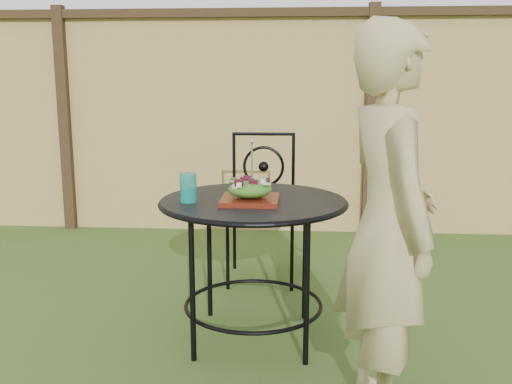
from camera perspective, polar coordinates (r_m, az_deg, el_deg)
ground at (r=3.03m, az=-9.75°, el=-14.36°), size 60.00×60.00×0.00m
fence at (r=4.90m, az=-4.06°, el=7.08°), size 8.00×0.12×1.90m
patio_table at (r=2.81m, az=-0.27°, el=-3.49°), size 0.92×0.92×0.72m
patio_chair at (r=3.73m, az=0.62°, el=-1.09°), size 0.46×0.46×0.95m
diner at (r=2.19m, az=13.08°, el=-3.45°), size 0.47×0.62×1.51m
salad_plate at (r=2.71m, az=-0.61°, el=-0.79°), size 0.27×0.27×0.02m
salad at (r=2.70m, az=-0.61°, el=0.29°), size 0.21×0.21×0.08m
fork at (r=2.67m, az=-0.41°, el=3.03°), size 0.01×0.01×0.18m
drinking_glass at (r=2.72m, az=-6.79°, el=0.44°), size 0.08×0.08×0.14m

